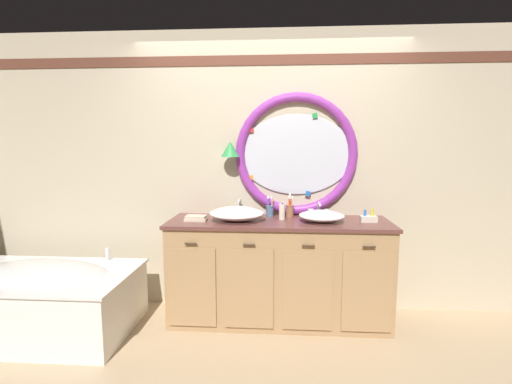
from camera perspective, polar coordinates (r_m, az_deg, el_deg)
ground_plane at (r=3.32m, az=1.80°, el=-20.78°), size 14.00×14.00×0.00m
back_wall_assembly at (r=3.52m, az=2.55°, el=3.33°), size 6.40×0.26×2.60m
vanity_counter at (r=3.37m, az=3.48°, el=-11.91°), size 1.93×0.63×0.90m
bathtub at (r=3.67m, az=-30.33°, el=-13.62°), size 1.54×0.91×0.62m
sink_basin_left at (r=3.23m, az=-2.95°, el=-3.31°), size 0.48×0.48×0.12m
sink_basin_right at (r=3.23m, az=10.04°, el=-3.63°), size 0.39×0.39×0.10m
faucet_set_left at (r=3.47m, az=-2.48°, el=-2.58°), size 0.23×0.13×0.16m
faucet_set_right at (r=3.46m, az=9.62°, el=-2.84°), size 0.20×0.13×0.13m
toothbrush_holder_left at (r=3.42m, az=2.12°, el=-2.80°), size 0.08×0.08×0.19m
toothbrush_holder_right at (r=3.42m, az=5.22°, el=-2.74°), size 0.08×0.08×0.21m
soap_dispenser at (r=3.28m, az=4.01°, el=-2.98°), size 0.05×0.06×0.17m
folded_hand_towel at (r=3.27m, az=-9.20°, el=-4.00°), size 0.19×0.12×0.05m
toiletry_basket at (r=3.33m, az=16.90°, el=-3.89°), size 0.14×0.09×0.11m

